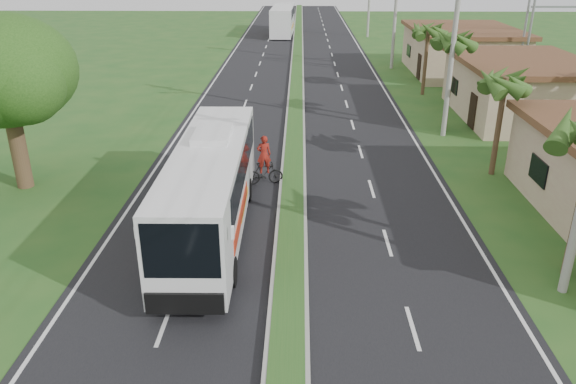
{
  "coord_description": "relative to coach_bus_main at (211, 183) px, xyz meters",
  "views": [
    {
      "loc": [
        0.29,
        -12.99,
        9.73
      ],
      "look_at": [
        -0.11,
        5.42,
        1.8
      ],
      "focal_mm": 35.0,
      "sensor_mm": 36.0,
      "label": 1
    }
  ],
  "objects": [
    {
      "name": "palm_verge_d",
      "position": [
        12.22,
        22.3,
        2.55
      ],
      "size": [
        2.4,
        2.4,
        5.25
      ],
      "color": "#473321",
      "rests_on": "ground"
    },
    {
      "name": "palm_verge_b",
      "position": [
        12.32,
        6.3,
        2.36
      ],
      "size": [
        2.4,
        2.4,
        5.05
      ],
      "color": "#473321",
      "rests_on": "ground"
    },
    {
      "name": "palm_verge_c",
      "position": [
        11.72,
        13.3,
        3.12
      ],
      "size": [
        2.4,
        2.4,
        5.85
      ],
      "color": "#473321",
      "rests_on": "ground"
    },
    {
      "name": "lane_edge_left",
      "position": [
        -3.78,
        14.3,
        -2.0
      ],
      "size": [
        0.12,
        160.0,
        0.01
      ],
      "primitive_type": "cube",
      "color": "silver",
      "rests_on": "ground"
    },
    {
      "name": "ground",
      "position": [
        2.92,
        -5.7,
        -2.0
      ],
      "size": [
        180.0,
        180.0,
        0.0
      ],
      "primitive_type": "plane",
      "color": "#23521E",
      "rests_on": "ground"
    },
    {
      "name": "median_strip",
      "position": [
        2.92,
        14.3,
        -1.9
      ],
      "size": [
        1.2,
        160.0,
        0.18
      ],
      "color": "gray",
      "rests_on": "ground"
    },
    {
      "name": "road_asphalt",
      "position": [
        2.92,
        14.3,
        -1.99
      ],
      "size": [
        14.0,
        160.0,
        0.02
      ],
      "primitive_type": "cube",
      "color": "black",
      "rests_on": "ground"
    },
    {
      "name": "shop_mid",
      "position": [
        16.92,
        16.3,
        -0.14
      ],
      "size": [
        7.6,
        10.6,
        3.67
      ],
      "color": "tan",
      "rests_on": "ground"
    },
    {
      "name": "motorcyclist",
      "position": [
        1.63,
        4.78,
        -1.16
      ],
      "size": [
        1.76,
        0.82,
        2.3
      ],
      "rotation": [
        0.0,
        0.0,
        0.21
      ],
      "color": "black",
      "rests_on": "ground"
    },
    {
      "name": "coach_bus_far",
      "position": [
        0.97,
        54.54,
        -0.09
      ],
      "size": [
        2.82,
        11.62,
        3.37
      ],
      "rotation": [
        0.0,
        0.0,
        -0.03
      ],
      "color": "white",
      "rests_on": "ground"
    },
    {
      "name": "shade_tree",
      "position": [
        -9.19,
        4.32,
        3.03
      ],
      "size": [
        6.3,
        6.0,
        7.54
      ],
      "color": "#473321",
      "rests_on": "ground"
    },
    {
      "name": "shop_far",
      "position": [
        16.92,
        30.3,
        -0.07
      ],
      "size": [
        8.6,
        11.6,
        3.82
      ],
      "color": "tan",
      "rests_on": "ground"
    },
    {
      "name": "lane_edge_right",
      "position": [
        9.62,
        14.3,
        -2.0
      ],
      "size": [
        0.12,
        160.0,
        0.01
      ],
      "primitive_type": "cube",
      "color": "silver",
      "rests_on": "ground"
    },
    {
      "name": "utility_pole_c",
      "position": [
        11.42,
        32.3,
        3.67
      ],
      "size": [
        1.6,
        0.28,
        11.0
      ],
      "color": "gray",
      "rests_on": "ground"
    },
    {
      "name": "coach_bus_main",
      "position": [
        0.0,
        0.0,
        0.0
      ],
      "size": [
        2.5,
        11.29,
        3.64
      ],
      "rotation": [
        0.0,
        0.0,
        0.01
      ],
      "color": "white",
      "rests_on": "ground"
    },
    {
      "name": "utility_pole_b",
      "position": [
        11.39,
        12.3,
        4.26
      ],
      "size": [
        3.2,
        0.28,
        12.0
      ],
      "color": "gray",
      "rests_on": "ground"
    }
  ]
}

